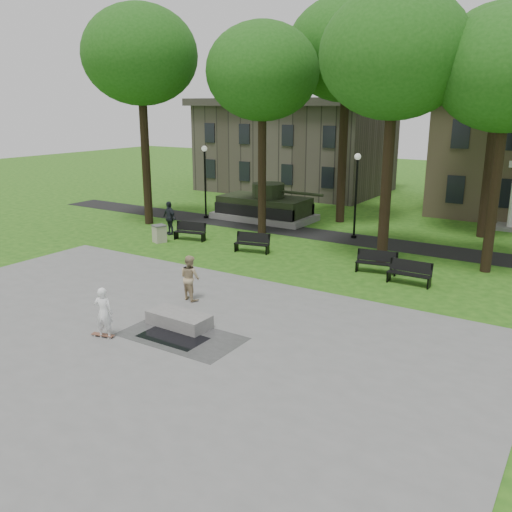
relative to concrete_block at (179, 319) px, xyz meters
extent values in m
plane|color=#215313|center=(-0.45, 2.77, -0.24)|extent=(120.00, 120.00, 0.00)
cube|color=gray|center=(-0.45, -2.23, -0.23)|extent=(22.00, 16.00, 0.02)
cube|color=black|center=(-0.45, 14.77, -0.24)|extent=(44.00, 2.60, 0.01)
cube|color=#4C443D|center=(-11.45, 29.27, 3.35)|extent=(15.00, 10.00, 7.20)
cylinder|color=black|center=(-12.45, 11.77, 4.24)|extent=(0.52, 0.52, 8.96)
ellipsoid|color=#1D5213|center=(-12.45, 11.77, 9.84)|extent=(6.80, 6.80, 5.78)
cylinder|color=black|center=(-4.95, 13.27, 3.75)|extent=(0.48, 0.48, 8.00)
ellipsoid|color=#1D5213|center=(-4.95, 13.27, 8.76)|extent=(6.20, 6.20, 5.27)
cylinder|color=black|center=(3.05, 11.27, 3.92)|extent=(0.50, 0.50, 8.32)
ellipsoid|color=#1D5213|center=(3.05, 11.27, 9.12)|extent=(6.60, 6.60, 5.61)
cylinder|color=black|center=(7.55, 12.27, 3.59)|extent=(0.46, 0.46, 7.68)
ellipsoid|color=#1D5213|center=(7.55, 12.27, 8.40)|extent=(6.00, 6.00, 5.10)
cylinder|color=black|center=(-2.45, 18.77, 4.39)|extent=(0.54, 0.54, 9.28)
ellipsoid|color=#1D5213|center=(-2.45, 18.77, 10.20)|extent=(7.20, 7.20, 6.12)
cylinder|color=black|center=(6.05, 19.27, 4.08)|extent=(0.50, 0.50, 8.64)
ellipsoid|color=#1D5213|center=(6.05, 19.27, 9.47)|extent=(6.40, 6.40, 5.44)
cylinder|color=black|center=(-10.45, 15.07, 1.96)|extent=(0.12, 0.12, 4.40)
sphere|color=silver|center=(-10.45, 15.07, 4.30)|extent=(0.36, 0.36, 0.36)
cylinder|color=black|center=(-10.45, 15.07, -0.16)|extent=(0.32, 0.32, 0.16)
cylinder|color=black|center=(0.05, 15.07, 1.96)|extent=(0.12, 0.12, 4.40)
sphere|color=silver|center=(0.05, 15.07, 4.30)|extent=(0.36, 0.36, 0.36)
cylinder|color=black|center=(0.05, 15.07, -0.16)|extent=(0.32, 0.32, 0.16)
cube|color=gray|center=(-6.95, 16.77, -0.04)|extent=(6.50, 3.40, 0.40)
cube|color=black|center=(-6.95, 16.77, 0.70)|extent=(5.80, 2.80, 1.10)
cube|color=black|center=(-6.95, 15.42, 0.51)|extent=(5.80, 0.35, 0.70)
cube|color=black|center=(-6.95, 18.12, 0.51)|extent=(5.80, 0.35, 0.70)
cylinder|color=black|center=(-6.65, 16.77, 1.71)|extent=(2.10, 2.10, 0.90)
cylinder|color=black|center=(-4.35, 16.77, 1.71)|extent=(3.20, 0.18, 0.18)
cube|color=black|center=(0.44, -0.86, -0.22)|extent=(2.20, 1.20, 0.00)
cube|color=gray|center=(0.00, 0.00, 0.00)|extent=(2.22, 1.05, 0.45)
cube|color=brown|center=(-1.50, -2.03, -0.19)|extent=(0.81, 0.38, 0.07)
imported|color=white|center=(-1.39, -2.01, 0.62)|extent=(0.72, 0.60, 1.69)
imported|color=tan|center=(-1.32, 2.23, 0.65)|extent=(0.99, 0.85, 1.75)
imported|color=#22262D|center=(-9.33, 10.19, 0.72)|extent=(1.22, 0.75, 1.94)
cube|color=black|center=(-7.43, 9.66, 0.21)|extent=(1.85, 0.80, 0.05)
cube|color=black|center=(-7.43, 9.88, 0.51)|extent=(1.79, 0.51, 0.50)
cube|color=black|center=(-8.28, 9.66, -0.02)|extent=(0.15, 0.45, 0.45)
cube|color=black|center=(-6.58, 9.66, -0.02)|extent=(0.15, 0.45, 0.45)
cube|color=black|center=(-3.10, 9.33, 0.21)|extent=(1.85, 0.80, 0.05)
cube|color=black|center=(-3.10, 9.55, 0.51)|extent=(1.79, 0.51, 0.50)
cube|color=black|center=(-3.95, 9.33, -0.02)|extent=(0.15, 0.45, 0.45)
cube|color=black|center=(-2.25, 9.33, -0.02)|extent=(0.15, 0.45, 0.45)
cube|color=black|center=(3.47, 9.37, 0.21)|extent=(1.85, 0.74, 0.05)
cube|color=black|center=(3.47, 9.59, 0.51)|extent=(1.80, 0.45, 0.50)
cube|color=black|center=(2.62, 9.37, -0.02)|extent=(0.13, 0.45, 0.45)
cube|color=black|center=(4.32, 9.37, -0.02)|extent=(0.13, 0.45, 0.45)
cube|color=black|center=(5.20, 8.55, 0.21)|extent=(1.80, 0.45, 0.05)
cube|color=black|center=(5.20, 8.77, 0.51)|extent=(1.80, 0.16, 0.50)
cube|color=black|center=(4.35, 8.55, -0.02)|extent=(0.06, 0.45, 0.45)
cube|color=black|center=(6.05, 8.55, -0.02)|extent=(0.06, 0.45, 0.45)
cube|color=beige|center=(-8.54, 8.45, 0.21)|extent=(0.77, 0.77, 0.90)
cube|color=#4C4C4C|center=(-8.54, 8.45, 0.69)|extent=(0.85, 0.85, 0.06)
camera|label=1|loc=(11.36, -13.00, 6.98)|focal=38.00mm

